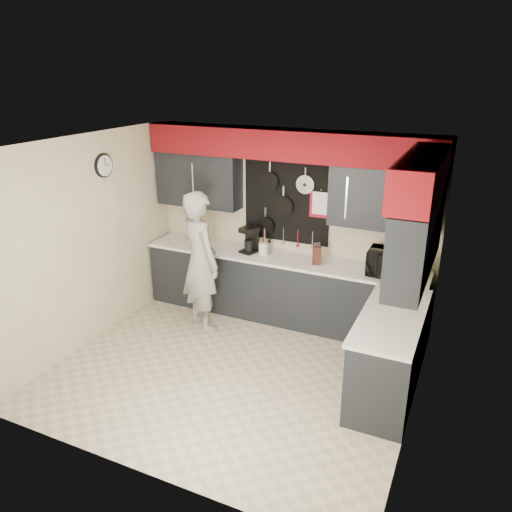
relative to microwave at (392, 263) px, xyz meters
The scene contains 10 objects.
ground 2.31m from the microwave, 136.39° to the right, with size 4.00×4.00×0.00m, color #C3B698.
back_wall_assembly 1.75m from the microwave, behind, with size 4.00×0.36×2.60m.
right_wall_assembly 1.48m from the microwave, 71.73° to the right, with size 0.36×3.50×2.60m.
left_wall_assembly 3.75m from the microwave, 158.17° to the right, with size 0.05×3.50×2.60m.
base_cabinets 1.20m from the microwave, 164.36° to the right, with size 3.95×2.20×0.92m.
microwave is the anchor object (origin of this frame).
knife_block 0.96m from the microwave, behind, with size 0.11×0.11×0.24m, color black.
utensil_crock 1.73m from the microwave, behind, with size 0.13×0.13×0.17m, color silver.
coffee_maker 1.94m from the microwave, behind, with size 0.25×0.29×0.36m.
person 2.43m from the microwave, 164.83° to the right, with size 0.69×0.45×1.89m, color #ADADAA.
Camera 1 is at (2.32, -4.44, 3.33)m, focal length 35.00 mm.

